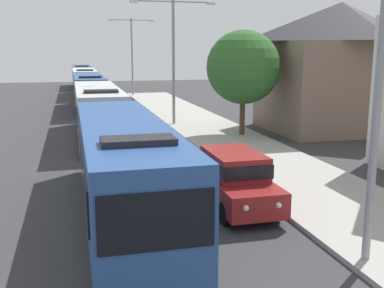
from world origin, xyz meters
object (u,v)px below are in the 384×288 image
bus_fourth_in_line (85,81)px  streetlamp_far (132,49)px  white_suv (235,177)px  bus_second_in_line (98,110)px  bus_rear (82,76)px  bus_middle (89,91)px  roadside_tree (243,67)px  streetlamp_near (380,65)px  bus_lead (123,164)px  streetlamp_mid (173,49)px

bus_fourth_in_line → streetlamp_far: bearing=-10.4°
white_suv → bus_second_in_line: bearing=104.8°
bus_rear → white_suv: bus_rear is taller
bus_middle → streetlamp_far: (5.40, 12.25, 3.65)m
bus_middle → roadside_tree: size_ratio=1.98×
streetlamp_near → bus_middle: bearing=99.4°
bus_lead → bus_second_in_line: 13.87m
bus_middle → streetlamp_near: bearing=-80.6°
bus_lead → bus_second_in_line: (-0.00, 13.87, -0.00)m
bus_fourth_in_line → roadside_tree: size_ratio=1.86×
bus_second_in_line → roadside_tree: 9.05m
bus_rear → streetlamp_far: streetlamp_far is taller
streetlamp_mid → streetlamp_far: size_ratio=0.99×
bus_middle → streetlamp_near: 33.12m
bus_rear → roadside_tree: roadside_tree is taller
streetlamp_far → bus_fourth_in_line: bearing=169.6°
bus_second_in_line → streetlamp_far: (5.40, 25.89, 3.65)m
bus_rear → white_suv: bearing=-86.1°
bus_fourth_in_line → streetlamp_mid: (5.40, -23.38, 3.63)m
bus_fourth_in_line → streetlamp_far: streetlamp_far is taller
bus_lead → streetlamp_far: size_ratio=1.40×
bus_middle → streetlamp_far: size_ratio=1.45×
bus_rear → streetlamp_mid: bearing=-81.6°
bus_middle → white_suv: 27.86m
bus_middle → bus_rear: bearing=90.0°
bus_second_in_line → bus_rear: size_ratio=0.99×
bus_lead → streetlamp_far: bearing=82.3°
bus_fourth_in_line → streetlamp_mid: bearing=-77.0°
bus_lead → streetlamp_mid: streetlamp_mid is taller
bus_second_in_line → white_suv: 14.45m
bus_lead → bus_middle: size_ratio=0.97×
streetlamp_near → streetlamp_mid: streetlamp_mid is taller
bus_middle → white_suv: bearing=-82.4°
bus_middle → bus_fourth_in_line: 13.24m
bus_lead → white_suv: bus_lead is taller
bus_lead → bus_rear: bearing=90.0°
bus_fourth_in_line → streetlamp_far: size_ratio=1.36×
white_suv → bus_middle: bearing=97.6°
white_suv → roadside_tree: bearing=68.5°
bus_second_in_line → bus_fourth_in_line: (-0.00, 26.88, -0.00)m
bus_second_in_line → white_suv: (3.70, -13.96, -0.66)m
bus_second_in_line → bus_rear: (0.00, 39.88, 0.00)m
streetlamp_near → bus_rear: bearing=95.2°
bus_middle → roadside_tree: roadside_tree is taller
streetlamp_near → streetlamp_far: 44.77m
bus_lead → bus_middle: bearing=90.0°
bus_rear → streetlamp_far: size_ratio=1.40×
bus_middle → streetlamp_near: size_ratio=1.61×
bus_lead → bus_rear: size_ratio=1.00×
bus_fourth_in_line → bus_middle: bearing=-90.0°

